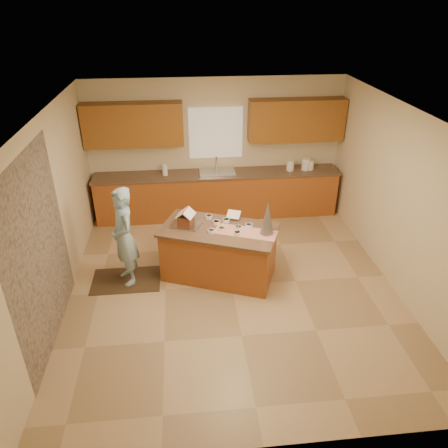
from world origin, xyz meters
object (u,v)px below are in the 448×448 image
(boy, at_px, (124,237))
(gingerbread_house, at_px, (186,219))
(tinsel_tree, at_px, (267,218))
(island_base, at_px, (219,253))

(boy, distance_m, gingerbread_house, 0.98)
(boy, xyz_separation_m, gingerbread_house, (0.95, 0.15, 0.18))
(gingerbread_house, bearing_deg, boy, -171.22)
(tinsel_tree, bearing_deg, boy, 173.99)
(tinsel_tree, distance_m, gingerbread_house, 1.26)
(island_base, relative_size, tinsel_tree, 3.27)
(island_base, bearing_deg, tinsel_tree, 3.67)
(tinsel_tree, bearing_deg, island_base, 162.11)
(tinsel_tree, xyz_separation_m, gingerbread_house, (-1.20, 0.37, -0.14))
(tinsel_tree, bearing_deg, gingerbread_house, 162.74)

